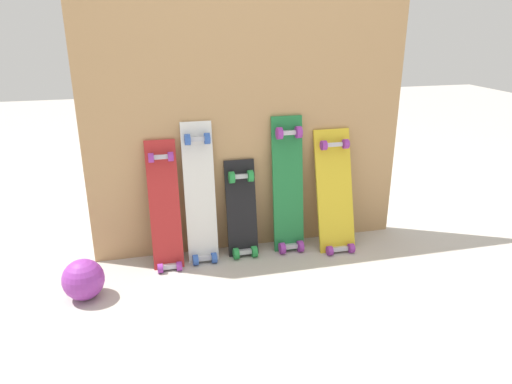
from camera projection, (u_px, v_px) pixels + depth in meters
name	position (u px, v px, depth m)	size (l,w,h in m)	color
ground_plane	(253.00, 248.00, 2.79)	(12.00, 12.00, 0.00)	#B2AAA0
plywood_wall_panel	(250.00, 128.00, 2.61)	(1.79, 0.04, 1.41)	tan
skateboard_red	(165.00, 212.00, 2.53)	(0.16, 0.23, 0.75)	#B22626
skateboard_white	(200.00, 199.00, 2.57)	(0.17, 0.20, 0.83)	silver
skateboard_black	(242.00, 214.00, 2.67)	(0.17, 0.19, 0.60)	black
skateboard_green	(288.00, 190.00, 2.69)	(0.18, 0.19, 0.83)	#1E7238
skateboard_yellow	(335.00, 197.00, 2.73)	(0.21, 0.27, 0.75)	gold
rubber_ball	(83.00, 279.00, 2.27)	(0.20, 0.20, 0.20)	purple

